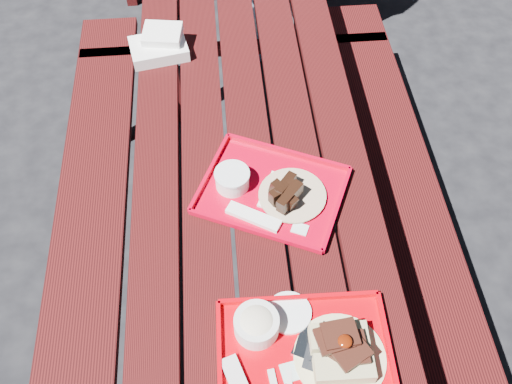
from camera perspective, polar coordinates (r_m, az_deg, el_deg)
ground at (r=2.41m, az=-0.31°, el=-8.70°), size 60.00×60.00×0.00m
picnic_table_near at (r=1.94m, az=-0.38°, el=-0.99°), size 1.41×2.40×0.75m
near_tray at (r=1.46m, az=4.88°, el=-15.33°), size 0.44×0.37×0.14m
far_tray at (r=1.70m, az=1.30°, el=0.18°), size 0.51×0.46×0.07m
white_cloth at (r=2.17m, az=-9.59°, el=14.31°), size 0.23×0.18×0.08m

